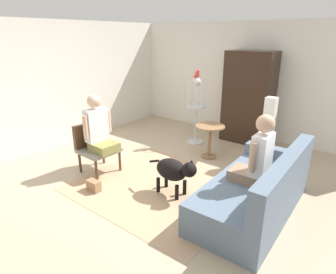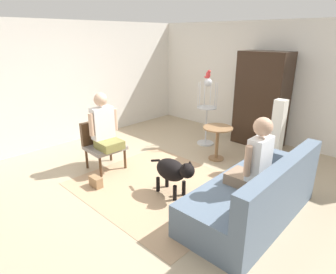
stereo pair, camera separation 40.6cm
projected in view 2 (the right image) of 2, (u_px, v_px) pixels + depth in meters
name	position (u px, v px, depth m)	size (l,w,h in m)	color
ground_plane	(172.00, 180.00, 4.66)	(6.83, 6.83, 0.00)	tan
back_wall	(264.00, 82.00, 6.20)	(6.28, 0.12, 2.52)	silver
left_wall	(87.00, 81.00, 6.34)	(0.12, 6.29, 2.52)	silver
area_rug	(161.00, 186.00, 4.46)	(2.46, 2.14, 0.01)	tan
couch	(255.00, 197.00, 3.62)	(0.98, 2.04, 0.88)	slate
armchair	(101.00, 141.00, 4.99)	(0.59, 0.61, 0.82)	#4C331E
person_on_couch	(255.00, 159.00, 3.46)	(0.49, 0.51, 0.91)	#8A7059
person_on_armchair	(104.00, 126.00, 4.78)	(0.50, 0.53, 0.92)	olive
round_end_table	(217.00, 137.00, 5.29)	(0.55, 0.55, 0.64)	olive
dog	(173.00, 171.00, 4.11)	(0.84, 0.32, 0.62)	black
bird_cage_stand	(207.00, 111.00, 5.96)	(0.41, 0.41, 1.40)	silver
parrot	(208.00, 74.00, 5.71)	(0.17, 0.10, 0.17)	red
column_lamp	(277.00, 136.00, 4.86)	(0.20, 0.20, 1.23)	#4C4742
armoire_cabinet	(262.00, 100.00, 5.90)	(0.98, 0.56, 1.93)	black
handbag	(96.00, 182.00, 4.42)	(0.22, 0.12, 0.17)	#99724C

